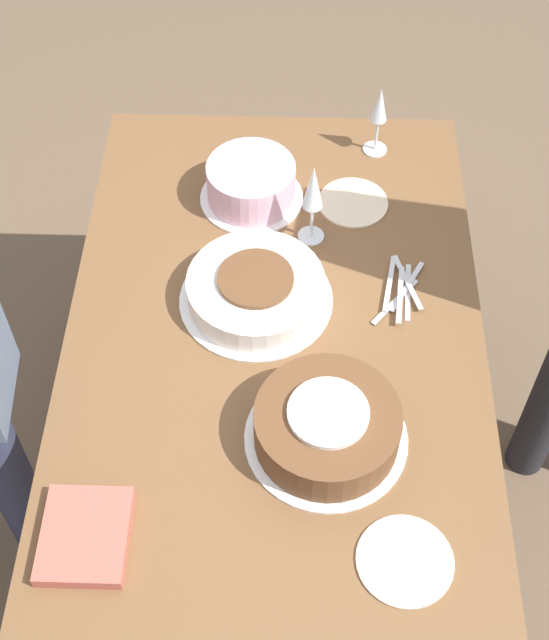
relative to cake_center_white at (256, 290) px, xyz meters
name	(u,v)px	position (x,y,z in m)	size (l,w,h in m)	color
ground_plane	(274,486)	(-0.10, -0.05, -0.78)	(12.00, 12.00, 0.00)	brown
dining_table	(274,361)	(-0.10, -0.05, -0.14)	(1.50, 0.94, 0.74)	brown
cake_center_white	(256,290)	(0.00, 0.00, 0.00)	(0.36, 0.36, 0.08)	white
cake_front_chocolate	(327,427)	(-0.36, -0.16, 0.01)	(0.34, 0.34, 0.11)	white
cake_back_decorated	(251,183)	(0.33, 0.03, 0.02)	(0.26, 0.26, 0.11)	white
wine_glass_near	(379,110)	(0.52, -0.29, 0.10)	(0.06, 0.06, 0.20)	silver
wine_glass_far	(313,191)	(0.20, -0.13, 0.12)	(0.06, 0.06, 0.23)	silver
dessert_plate_left	(405,561)	(-0.62, -0.31, -0.03)	(0.19, 0.19, 0.01)	beige
dessert_plate_right	(353,203)	(0.32, -0.23, -0.03)	(0.18, 0.18, 0.01)	beige
fork_pile	(401,290)	(0.03, -0.34, -0.03)	(0.21, 0.13, 0.02)	silver
napkin_stack	(85,536)	(-0.60, 0.30, -0.02)	(0.20, 0.17, 0.03)	#B75B4C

